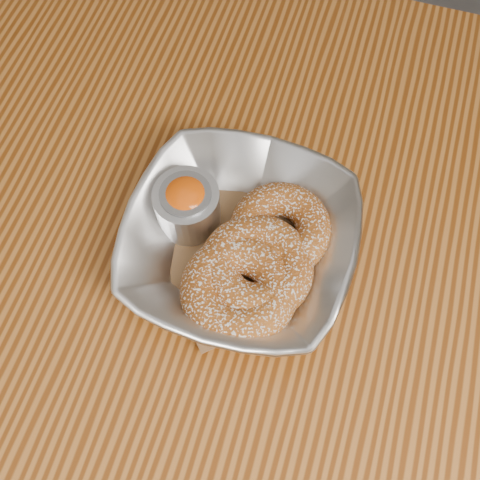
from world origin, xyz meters
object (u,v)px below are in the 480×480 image
(serving_bowl, at_px, (240,242))
(ramekin, at_px, (187,205))
(donut_front, at_px, (239,290))
(donut_extra, at_px, (256,268))
(table, at_px, (304,335))
(donut_back, at_px, (281,228))

(serving_bowl, relative_size, ramekin, 3.45)
(ramekin, bearing_deg, donut_front, -42.28)
(donut_extra, bearing_deg, donut_front, -108.71)
(donut_front, bearing_deg, ramekin, 137.72)
(serving_bowl, height_order, ramekin, ramekin)
(donut_extra, relative_size, ramekin, 1.70)
(donut_front, height_order, donut_extra, same)
(table, height_order, ramekin, ramekin)
(donut_front, distance_m, ramekin, 0.09)
(table, xyz_separation_m, donut_front, (-0.07, -0.02, 0.13))
(table, xyz_separation_m, donut_extra, (-0.06, 0.01, 0.13))
(table, relative_size, donut_extra, 11.88)
(donut_back, distance_m, donut_front, 0.07)
(serving_bowl, relative_size, donut_front, 2.02)
(table, distance_m, donut_front, 0.14)
(donut_extra, bearing_deg, donut_back, 76.77)
(donut_back, xyz_separation_m, ramekin, (-0.09, -0.01, 0.01))
(donut_extra, bearing_deg, ramekin, 153.78)
(donut_front, distance_m, donut_extra, 0.03)
(table, distance_m, serving_bowl, 0.15)
(table, xyz_separation_m, ramekin, (-0.13, 0.05, 0.13))
(serving_bowl, bearing_deg, table, -20.12)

